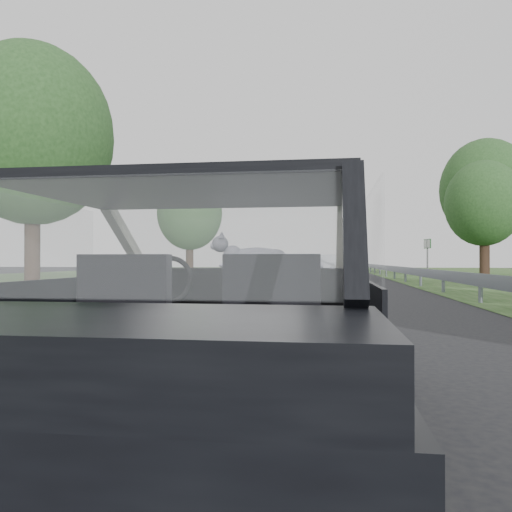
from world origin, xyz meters
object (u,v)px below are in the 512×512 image
(subject_car, at_px, (214,315))
(other_car, at_px, (326,267))
(cat, at_px, (256,256))
(highway_sign, at_px, (427,258))

(subject_car, bearing_deg, other_car, 88.67)
(cat, relative_size, other_car, 0.14)
(cat, xyz_separation_m, highway_sign, (6.37, 27.13, 0.07))
(cat, bearing_deg, subject_car, -111.13)
(other_car, bearing_deg, cat, -101.20)
(cat, xyz_separation_m, other_car, (0.40, 23.97, -0.40))
(other_car, bearing_deg, highway_sign, 17.61)
(subject_car, height_order, other_car, subject_car)
(highway_sign, bearing_deg, subject_car, -116.74)
(cat, relative_size, highway_sign, 0.25)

